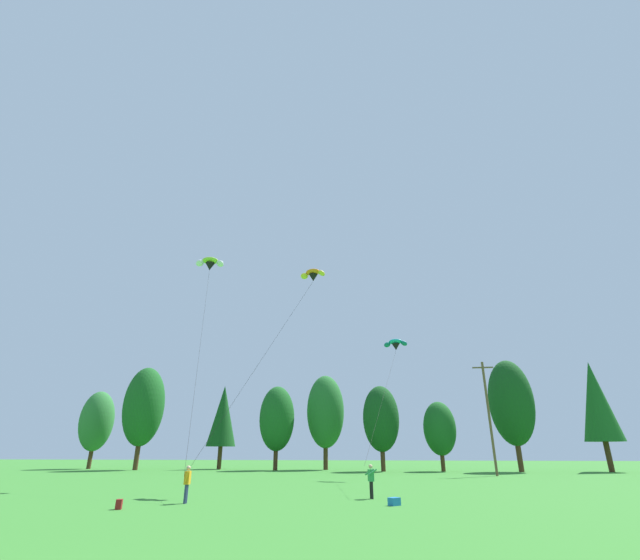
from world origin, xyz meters
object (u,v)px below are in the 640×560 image
object	(u,v)px
parafoil_kite_far_lime_white	(210,264)
backpack	(119,504)
utility_pole	(489,414)
parafoil_kite_high_orange	(313,275)
kite_flyer_near	(187,481)
picnic_cooler	(394,502)
parafoil_kite_mid_teal	(396,344)
kite_flyer_mid	(371,478)

from	to	relation	value
parafoil_kite_far_lime_white	backpack	size ratio (longest dim) A/B	43.90
utility_pole	parafoil_kite_high_orange	size ratio (longest dim) A/B	0.80
kite_flyer_near	picnic_cooler	xyz separation A→B (m)	(10.02, 0.39, -0.82)
kite_flyer_near	backpack	world-z (taller)	kite_flyer_near
parafoil_kite_far_lime_white	picnic_cooler	distance (m)	26.08
kite_flyer_near	picnic_cooler	world-z (taller)	kite_flyer_near
parafoil_kite_mid_teal	parafoil_kite_far_lime_white	xyz separation A→B (m)	(-16.56, -10.25, 5.51)
utility_pole	kite_flyer_mid	world-z (taller)	utility_pole
kite_flyer_near	parafoil_kite_far_lime_white	world-z (taller)	parafoil_kite_far_lime_white
picnic_cooler	parafoil_kite_mid_teal	bearing A→B (deg)	41.52
parafoil_kite_far_lime_white	backpack	world-z (taller)	parafoil_kite_far_lime_white
utility_pole	backpack	distance (m)	38.37
picnic_cooler	parafoil_kite_far_lime_white	bearing A→B (deg)	97.79
kite_flyer_mid	backpack	bearing A→B (deg)	-151.72
parafoil_kite_far_lime_white	utility_pole	bearing A→B (deg)	30.63
parafoil_kite_high_orange	utility_pole	bearing A→B (deg)	49.41
kite_flyer_mid	backpack	distance (m)	12.38
kite_flyer_mid	picnic_cooler	xyz separation A→B (m)	(1.09, -2.93, -0.83)
parafoil_kite_high_orange	parafoil_kite_mid_teal	distance (m)	15.48
parafoil_kite_far_lime_white	parafoil_kite_mid_teal	bearing A→B (deg)	31.75
kite_flyer_mid	parafoil_kite_high_orange	xyz separation A→B (m)	(-3.98, 5.25, 14.11)
utility_pole	kite_flyer_near	world-z (taller)	utility_pole
utility_pole	picnic_cooler	bearing A→B (deg)	-112.38
utility_pole	parafoil_kite_mid_teal	distance (m)	12.70
kite_flyer_mid	picnic_cooler	bearing A→B (deg)	-69.58
utility_pole	parafoil_kite_far_lime_white	xyz separation A→B (m)	(-26.11, -15.46, 12.07)
parafoil_kite_high_orange	kite_flyer_near	bearing A→B (deg)	-120.04
utility_pole	parafoil_kite_far_lime_white	distance (m)	32.66
picnic_cooler	parafoil_kite_high_orange	bearing A→B (deg)	77.52
parafoil_kite_far_lime_white	backpack	xyz separation A→B (m)	(2.98, -14.58, -17.89)
parafoil_kite_high_orange	parafoil_kite_mid_teal	world-z (taller)	parafoil_kite_high_orange
kite_flyer_near	backpack	xyz separation A→B (m)	(-1.95, -2.54, -0.79)
kite_flyer_mid	parafoil_kite_far_lime_white	size ratio (longest dim) A/B	0.10
parafoil_kite_mid_teal	picnic_cooler	bearing A→B (deg)	-94.23
kite_flyer_near	picnic_cooler	distance (m)	10.06
backpack	parafoil_kite_mid_teal	bearing A→B (deg)	-48.53
parafoil_kite_mid_teal	backpack	distance (m)	30.90
parafoil_kite_high_orange	backpack	bearing A→B (deg)	-121.86
parafoil_kite_mid_teal	backpack	bearing A→B (deg)	-118.68
parafoil_kite_high_orange	parafoil_kite_mid_teal	size ratio (longest dim) A/B	0.73
parafoil_kite_far_lime_white	backpack	distance (m)	23.27
parafoil_kite_mid_teal	parafoil_kite_far_lime_white	size ratio (longest dim) A/B	1.13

